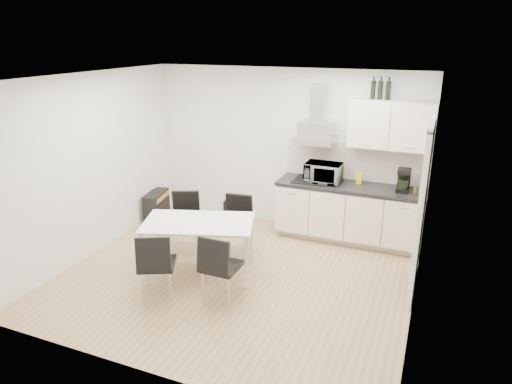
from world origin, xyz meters
TOP-DOWN VIEW (x-y plane):
  - ground at (0.00, 0.00)m, footprint 4.50×4.50m
  - wall_back at (0.00, 2.00)m, footprint 4.50×0.10m
  - wall_front at (0.00, -2.00)m, footprint 4.50×0.10m
  - wall_left at (-2.25, 0.00)m, footprint 0.10×4.00m
  - wall_right at (2.25, 0.00)m, footprint 0.10×4.00m
  - ceiling at (0.00, 0.00)m, footprint 4.50×4.50m
  - doorway at (2.21, 0.55)m, footprint 0.08×1.04m
  - kitchenette at (1.19, 1.73)m, footprint 2.22×0.64m
  - dining_table at (-0.49, -0.09)m, footprint 1.62×1.23m
  - chair_far_left at (-1.02, 0.45)m, footprint 0.60×0.63m
  - chair_far_right at (-0.27, 0.60)m, footprint 0.49×0.55m
  - chair_near_left at (-0.67, -0.81)m, footprint 0.61×0.64m
  - chair_near_right at (0.08, -0.57)m, footprint 0.45×0.51m
  - guitar_amp at (-2.10, 1.29)m, footprint 0.37×0.64m
  - floor_speaker at (-1.00, 1.90)m, footprint 0.20×0.19m

SIDE VIEW (x-z plane):
  - ground at x=0.00m, z-range 0.00..0.00m
  - floor_speaker at x=-1.00m, z-range 0.00..0.29m
  - guitar_amp at x=-2.10m, z-range 0.00..0.50m
  - chair_far_left at x=-1.02m, z-range 0.00..0.88m
  - chair_far_right at x=-0.27m, z-range 0.00..0.88m
  - chair_near_left at x=-0.67m, z-range 0.00..0.88m
  - chair_near_right at x=0.08m, z-range 0.00..0.88m
  - dining_table at x=-0.49m, z-range 0.30..1.05m
  - kitchenette at x=1.19m, z-range -0.43..2.09m
  - doorway at x=2.21m, z-range 0.00..2.10m
  - wall_back at x=0.00m, z-range 0.00..2.60m
  - wall_front at x=0.00m, z-range 0.00..2.60m
  - wall_left at x=-2.25m, z-range 0.00..2.60m
  - wall_right at x=2.25m, z-range 0.00..2.60m
  - ceiling at x=0.00m, z-range 2.60..2.60m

